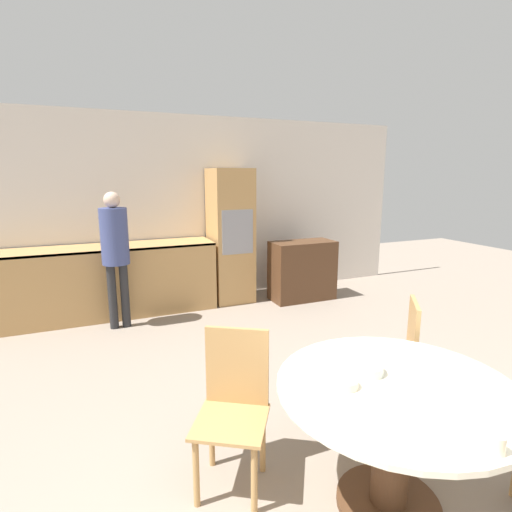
# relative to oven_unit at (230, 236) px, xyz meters

# --- Properties ---
(wall_back) EXTENTS (6.91, 0.05, 2.60)m
(wall_back) POSITION_rel_oven_unit_xyz_m (-0.51, 0.34, 0.36)
(wall_back) COLOR silver
(wall_back) RESTS_ON ground_plane
(kitchen_counter) EXTENTS (2.80, 0.60, 0.91)m
(kitchen_counter) POSITION_rel_oven_unit_xyz_m (-1.72, -0.01, -0.47)
(kitchen_counter) COLOR tan
(kitchen_counter) RESTS_ON ground_plane
(oven_unit) EXTENTS (0.55, 0.59, 1.88)m
(oven_unit) POSITION_rel_oven_unit_xyz_m (0.00, 0.00, 0.00)
(oven_unit) COLOR tan
(oven_unit) RESTS_ON ground_plane
(sideboard) EXTENTS (0.92, 0.45, 0.85)m
(sideboard) POSITION_rel_oven_unit_xyz_m (0.96, -0.38, -0.51)
(sideboard) COLOR #51331E
(sideboard) RESTS_ON ground_plane
(dining_table) EXTENTS (1.24, 1.24, 0.73)m
(dining_table) POSITION_rel_oven_unit_xyz_m (-0.46, -3.84, -0.44)
(dining_table) COLOR #51331E
(dining_table) RESTS_ON ground_plane
(chair_far_left) EXTENTS (0.55, 0.55, 0.91)m
(chair_far_left) POSITION_rel_oven_unit_xyz_m (-1.15, -3.30, -0.43)
(chair_far_left) COLOR tan
(chair_far_left) RESTS_ON ground_plane
(chair_far_right) EXTENTS (0.56, 0.56, 0.91)m
(chair_far_right) POSITION_rel_oven_unit_xyz_m (0.15, -3.20, -0.43)
(chair_far_right) COLOR tan
(chair_far_right) RESTS_ON ground_plane
(person_standing) EXTENTS (0.31, 0.31, 1.61)m
(person_standing) POSITION_rel_oven_unit_xyz_m (-1.58, -0.50, 0.06)
(person_standing) COLOR #262628
(person_standing) RESTS_ON ground_plane
(cup) EXTENTS (0.07, 0.07, 0.08)m
(cup) POSITION_rel_oven_unit_xyz_m (-0.47, -4.40, -0.17)
(cup) COLOR beige
(cup) RESTS_ON dining_table
(bowl_near) EXTENTS (0.14, 0.14, 0.04)m
(bowl_near) POSITION_rel_oven_unit_xyz_m (-0.72, -3.75, -0.19)
(bowl_near) COLOR beige
(bowl_near) RESTS_ON dining_table
(bowl_centre) EXTENTS (0.19, 0.19, 0.05)m
(bowl_centre) POSITION_rel_oven_unit_xyz_m (-0.53, -3.68, -0.18)
(bowl_centre) COLOR silver
(bowl_centre) RESTS_ON dining_table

